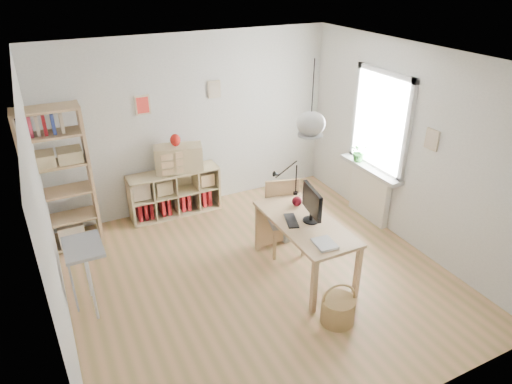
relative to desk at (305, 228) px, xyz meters
name	(u,v)px	position (x,y,z in m)	size (l,w,h in m)	color
ground	(259,276)	(-0.55, 0.15, -0.66)	(4.50, 4.50, 0.00)	tan
room_shell	(311,123)	(0.00, 0.00, 1.34)	(4.50, 4.50, 4.50)	silver
window_unit	(381,122)	(1.68, 0.75, 0.89)	(0.07, 1.16, 1.46)	white
radiator	(370,194)	(1.64, 0.75, -0.26)	(0.10, 0.80, 0.80)	white
windowsill	(370,169)	(1.59, 0.75, 0.17)	(0.22, 1.20, 0.06)	silver
desk	(305,228)	(0.00, 0.00, 0.00)	(0.70, 1.50, 0.75)	tan
cube_shelf	(173,195)	(-1.02, 2.23, -0.36)	(1.40, 0.38, 0.72)	tan
tall_bookshelf	(58,176)	(-2.59, 1.95, 0.43)	(0.80, 0.38, 2.00)	tan
side_table	(79,261)	(-2.59, 0.50, 0.01)	(0.40, 0.55, 0.85)	#959597
chair	(285,212)	(0.06, 0.60, -0.11)	(0.57, 0.57, 0.97)	#959597
wicker_basket	(338,309)	(-0.14, -0.95, -0.49)	(0.37, 0.37, 0.52)	olive
storage_chest	(287,221)	(0.30, 0.94, -0.48)	(0.64, 0.69, 0.54)	#B8B7B3
monitor	(312,203)	(0.07, -0.02, 0.34)	(0.20, 0.51, 0.44)	black
keyboard	(291,221)	(-0.15, 0.08, 0.10)	(0.13, 0.34, 0.02)	black
task_lamp	(285,178)	(0.05, 0.61, 0.41)	(0.43, 0.16, 0.46)	black
yarn_ball	(297,201)	(0.11, 0.39, 0.16)	(0.13, 0.13, 0.13)	#520A15
paper_tray	(325,244)	(-0.08, -0.53, 0.11)	(0.22, 0.27, 0.03)	silver
drawer_chest	(179,158)	(-0.89, 2.19, 0.27)	(0.71, 0.32, 0.40)	tan
red_vase	(175,140)	(-0.92, 2.19, 0.56)	(0.16, 0.16, 0.19)	#9A120C
potted_plant	(359,152)	(1.57, 1.02, 0.35)	(0.27, 0.23, 0.30)	#266728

